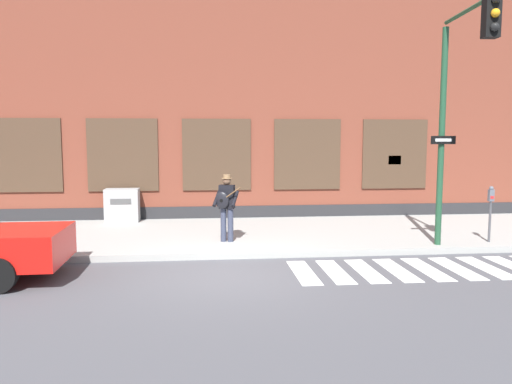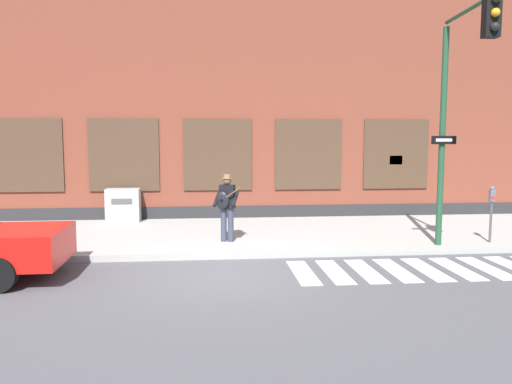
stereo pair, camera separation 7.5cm
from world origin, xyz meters
TOP-DOWN VIEW (x-y plane):
  - ground_plane at (0.00, 0.00)m, footprint 160.00×160.00m
  - sidewalk at (0.00, 3.88)m, footprint 28.00×5.17m
  - building_backdrop at (-0.00, 8.46)m, footprint 28.00×4.06m
  - crosswalk at (4.32, -0.00)m, footprint 5.78×1.90m
  - busker at (0.14, 2.58)m, footprint 0.72×0.66m
  - traffic_light at (5.31, 0.80)m, footprint 0.62×2.54m
  - parking_meter at (6.84, 1.87)m, footprint 0.13×0.11m
  - utility_box at (-3.02, 6.02)m, footprint 1.05×0.58m

SIDE VIEW (x-z plane):
  - ground_plane at x=0.00m, z-range 0.00..0.00m
  - crosswalk at x=4.32m, z-range 0.00..0.01m
  - sidewalk at x=0.00m, z-range 0.00..0.16m
  - utility_box at x=-3.02m, z-range 0.16..1.21m
  - parking_meter at x=6.84m, z-range 0.38..1.82m
  - busker at x=0.14m, z-range 0.27..2.00m
  - traffic_light at x=5.31m, z-range 1.15..6.63m
  - building_backdrop at x=0.00m, z-range -0.01..9.46m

